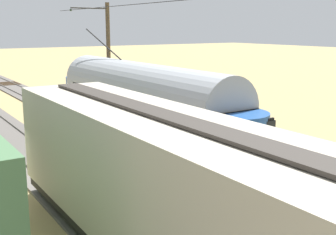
% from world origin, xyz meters
% --- Properties ---
extents(track_streetcar_siding, '(2.80, 80.00, 0.18)m').
position_xyz_m(track_streetcar_siding, '(-7.56, -0.31, 0.05)').
color(track_streetcar_siding, '#56514C').
rests_on(track_streetcar_siding, ground).
extents(track_adjacent_siding, '(2.80, 80.00, 0.18)m').
position_xyz_m(track_adjacent_siding, '(-2.52, -0.31, 0.05)').
color(track_adjacent_siding, '#56514C').
rests_on(track_adjacent_siding, ground).
extents(vintage_streetcar, '(2.65, 16.24, 5.73)m').
position_xyz_m(vintage_streetcar, '(-7.56, -1.73, 2.25)').
color(vintage_streetcar, '#1E4C93').
rests_on(vintage_streetcar, ground).
extents(boxcar_adjacent, '(2.96, 12.79, 3.85)m').
position_xyz_m(boxcar_adjacent, '(-2.52, 7.65, 2.16)').
color(boxcar_adjacent, '#B2A893').
rests_on(boxcar_adjacent, ground).
extents(catenary_pole_foreground, '(2.81, 0.28, 7.62)m').
position_xyz_m(catenary_pole_foreground, '(-10.08, -10.80, 3.97)').
color(catenary_pole_foreground, '#4C3D28').
rests_on(catenary_pole_foreground, ground).
extents(overhead_wire_run, '(2.60, 24.37, 0.18)m').
position_xyz_m(overhead_wire_run, '(-7.65, -1.26, 7.08)').
color(overhead_wire_run, black).
rests_on(overhead_wire_run, ground).
extents(switch_stand, '(0.50, 0.30, 1.24)m').
position_xyz_m(switch_stand, '(-9.28, -7.46, 0.70)').
color(switch_stand, black).
rests_on(switch_stand, ground).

